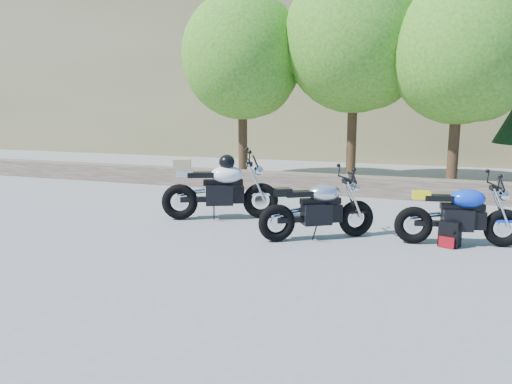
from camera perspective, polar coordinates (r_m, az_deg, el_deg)
ground at (r=8.24m, az=-3.71°, el=-6.18°), size 90.00×90.00×0.00m
stone_wall at (r=13.29m, az=5.85°, el=1.02°), size 22.00×0.55×0.50m
hillside at (r=35.63m, az=20.49°, el=17.63°), size 80.00×30.00×15.00m
tree_decid_left at (r=15.49m, az=-1.28°, el=14.85°), size 3.67×3.67×5.62m
tree_decid_mid at (r=15.06m, az=11.59°, el=16.36°), size 4.08×4.08×6.24m
tree_decid_right at (r=14.24m, az=22.68°, el=14.02°), size 3.54×3.54×5.41m
silver_bike at (r=8.61m, az=7.13°, el=-2.02°), size 1.83×1.30×1.05m
white_bike at (r=10.08m, az=-4.16°, el=0.51°), size 2.22×1.19×1.31m
blue_bike at (r=8.81m, az=22.24°, el=-2.49°), size 2.03×0.71×1.03m
backpack at (r=8.73m, az=21.26°, el=-4.53°), size 0.37×0.35×0.43m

